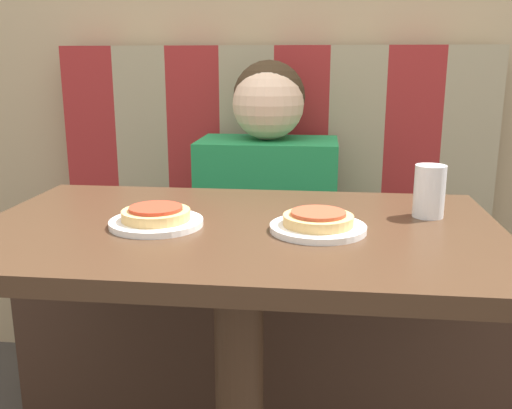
{
  "coord_description": "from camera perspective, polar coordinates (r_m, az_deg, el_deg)",
  "views": [
    {
      "loc": [
        0.16,
        -1.05,
        1.08
      ],
      "look_at": [
        0.0,
        0.3,
        0.74
      ],
      "focal_mm": 40.0,
      "sensor_mm": 36.0,
      "label": 1
    }
  ],
  "objects": [
    {
      "name": "dining_table",
      "position": [
        1.14,
        -1.77,
        -7.58
      ],
      "size": [
        1.01,
        0.62,
        0.77
      ],
      "color": "#422B1C",
      "rests_on": "ground_plane"
    },
    {
      "name": "pizza_left",
      "position": [
        1.1,
        -9.97,
        -0.91
      ],
      "size": [
        0.13,
        0.13,
        0.03
      ],
      "color": "tan",
      "rests_on": "plate_left"
    },
    {
      "name": "booth_backrest",
      "position": [
        1.88,
        1.83,
        5.59
      ],
      "size": [
        1.4,
        0.07,
        0.66
      ],
      "color": "maroon",
      "rests_on": "booth_seat"
    },
    {
      "name": "plate_left",
      "position": [
        1.11,
        -9.93,
        -1.81
      ],
      "size": [
        0.18,
        0.18,
        0.01
      ],
      "color": "white",
      "rests_on": "dining_table"
    },
    {
      "name": "plate_right",
      "position": [
        1.06,
        6.21,
        -2.36
      ],
      "size": [
        0.18,
        0.18,
        0.01
      ],
      "color": "white",
      "rests_on": "dining_table"
    },
    {
      "name": "booth_seat",
      "position": [
        1.85,
        1.1,
        -12.94
      ],
      "size": [
        1.4,
        0.5,
        0.47
      ],
      "color": "#382319",
      "rests_on": "ground_plane"
    },
    {
      "name": "pizza_right",
      "position": [
        1.06,
        6.24,
        -1.43
      ],
      "size": [
        0.13,
        0.13,
        0.03
      ],
      "color": "tan",
      "rests_on": "plate_right"
    },
    {
      "name": "drinking_cup",
      "position": [
        1.19,
        16.95,
        1.28
      ],
      "size": [
        0.06,
        0.06,
        0.11
      ],
      "color": "silver",
      "rests_on": "dining_table"
    },
    {
      "name": "person",
      "position": [
        1.68,
        1.2,
        3.27
      ],
      "size": [
        0.4,
        0.25,
        0.61
      ],
      "color": "#1E8447",
      "rests_on": "booth_seat"
    }
  ]
}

